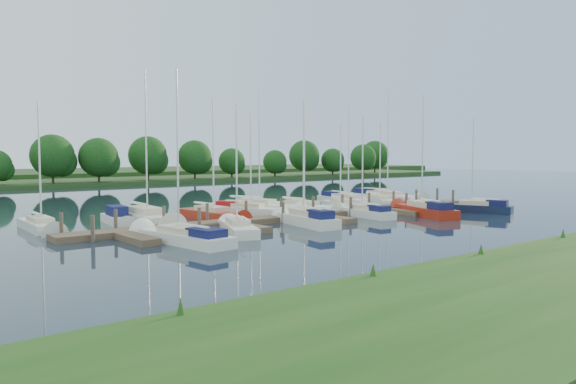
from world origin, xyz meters
TOP-DOWN VIEW (x-y plane):
  - ground at (0.00, 0.00)m, footprint 260.00×260.00m
  - dock at (0.00, 7.31)m, footprint 40.00×6.00m
  - mooring_pilings at (0.00, 8.43)m, footprint 38.24×2.84m
  - far_shore at (0.00, 75.00)m, footprint 180.00×30.00m
  - distant_hill at (0.00, 100.00)m, footprint 220.00×40.00m
  - treeline at (4.20, 62.06)m, footprint 147.39×9.78m
  - sailboat_n_0 at (-19.00, 13.77)m, footprint 1.90×7.07m
  - motorboat at (-13.52, 14.03)m, footprint 2.05×5.10m
  - sailboat_n_2 at (-11.69, 13.05)m, footprint 2.62×9.33m
  - sailboat_n_3 at (-6.62, 11.95)m, footprint 2.27×7.78m
  - sailboat_n_4 at (-2.61, 12.90)m, footprint 4.35×6.67m
  - sailboat_n_5 at (-0.47, 14.39)m, footprint 4.87×8.74m
  - sailboat_n_6 at (2.88, 12.04)m, footprint 2.42×8.17m
  - sailboat_n_7 at (7.10, 11.62)m, footprint 3.75×6.33m
  - sailboat_n_8 at (11.28, 14.96)m, footprint 3.10×8.61m
  - sailboat_n_9 at (13.01, 12.08)m, footprint 2.90×6.87m
  - sailboat_n_10 at (17.41, 15.13)m, footprint 2.56×9.70m
  - sailboat_s_0 at (-14.07, 2.99)m, footprint 2.78×8.37m
  - sailboat_s_1 at (-9.35, 4.27)m, footprint 3.79×6.71m
  - sailboat_s_2 at (-3.22, 4.46)m, footprint 2.78×7.36m
  - sailboat_s_3 at (4.15, 5.60)m, footprint 2.38×6.75m
  - sailboat_s_4 at (8.83, 3.17)m, footprint 4.38×8.17m
  - sailboat_s_5 at (14.26, 1.71)m, footprint 3.44×6.65m

SIDE VIEW (x-z plane):
  - ground at x=0.00m, z-range 0.00..0.00m
  - dock at x=0.00m, z-range 0.00..0.40m
  - sailboat_n_0 at x=-19.00m, z-range -4.23..4.76m
  - sailboat_n_6 at x=2.88m, z-range -4.87..5.41m
  - sailboat_n_7 at x=7.10m, z-range -3.90..4.44m
  - sailboat_s_1 at x=-9.35m, z-range -4.12..4.67m
  - sailboat_n_9 at x=13.01m, z-range -4.12..4.67m
  - sailboat_n_3 at x=-6.62m, z-range -4.69..5.23m
  - sailboat_n_5 at x=-0.47m, z-range -5.37..5.93m
  - sailboat_n_2 at x=-11.69m, z-range -5.66..6.22m
  - far_shore at x=0.00m, z-range 0.00..0.60m
  - sailboat_s_0 at x=-14.07m, z-range -4.92..5.53m
  - sailboat_s_3 at x=4.15m, z-range -3.99..4.61m
  - sailboat_n_8 at x=11.28m, z-range -5.07..5.70m
  - sailboat_n_4 at x=-2.61m, z-range -4.15..4.79m
  - sailboat_n_10 at x=17.41m, z-range -5.78..6.42m
  - sailboat_s_5 at x=14.26m, z-range -4.03..4.68m
  - sailboat_s_4 at x=8.83m, z-range -4.98..5.65m
  - sailboat_s_2 at x=-3.22m, z-range -4.41..5.09m
  - motorboat at x=-13.52m, z-range -0.48..1.18m
  - mooring_pilings at x=0.00m, z-range -0.40..1.60m
  - distant_hill at x=0.00m, z-range 0.00..1.40m
  - treeline at x=4.20m, z-range -0.05..8.26m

